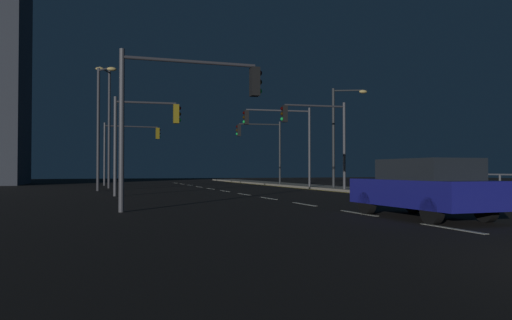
% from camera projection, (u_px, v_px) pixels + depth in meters
% --- Properties ---
extents(ground_plane, '(112.00, 112.00, 0.00)m').
position_uv_depth(ground_plane, '(265.00, 198.00, 22.56)').
color(ground_plane, black).
rests_on(ground_plane, ground).
extents(sidewalk_right, '(2.70, 77.00, 0.14)m').
position_uv_depth(sidewalk_right, '(407.00, 194.00, 24.90)').
color(sidewalk_right, '#9E937F').
rests_on(sidewalk_right, ground).
extents(lane_markings_center, '(0.14, 50.00, 0.01)m').
position_uv_depth(lane_markings_center, '(244.00, 194.00, 25.89)').
color(lane_markings_center, silver).
rests_on(lane_markings_center, ground).
extents(lane_edge_line, '(0.14, 53.00, 0.01)m').
position_uv_depth(lane_edge_line, '(334.00, 191.00, 29.17)').
color(lane_edge_line, gold).
rests_on(lane_edge_line, ground).
extents(car, '(1.90, 4.43, 1.57)m').
position_uv_depth(car, '(423.00, 187.00, 13.01)').
color(car, navy).
rests_on(car, ground).
extents(traffic_light_far_right, '(4.78, 0.62, 5.44)m').
position_uv_depth(traffic_light_far_right, '(281.00, 130.00, 33.43)').
color(traffic_light_far_right, '#4C4C51').
rests_on(traffic_light_far_right, sidewalk_right).
extents(traffic_light_near_left, '(4.68, 0.47, 5.20)m').
position_uv_depth(traffic_light_near_left, '(130.00, 141.00, 41.27)').
color(traffic_light_near_left, '#4C4C51').
rests_on(traffic_light_near_left, ground).
extents(traffic_light_mid_right, '(3.75, 0.61, 5.14)m').
position_uv_depth(traffic_light_mid_right, '(261.00, 140.00, 40.18)').
color(traffic_light_mid_right, '#2D3033').
rests_on(traffic_light_mid_right, sidewalk_right).
extents(traffic_light_overhead_east, '(3.27, 0.47, 4.88)m').
position_uv_depth(traffic_light_overhead_east, '(145.00, 127.00, 24.33)').
color(traffic_light_overhead_east, '#4C4C51').
rests_on(traffic_light_overhead_east, ground).
extents(traffic_light_near_right, '(4.02, 0.51, 5.15)m').
position_uv_depth(traffic_light_near_right, '(316.00, 127.00, 28.70)').
color(traffic_light_near_right, '#4C4C51').
rests_on(traffic_light_near_right, sidewalk_right).
extents(traffic_light_far_center, '(4.58, 0.34, 4.97)m').
position_uv_depth(traffic_light_far_center, '(189.00, 98.00, 15.53)').
color(traffic_light_far_center, '#4C4C51').
rests_on(traffic_light_far_center, ground).
extents(street_lamp_across_street, '(2.15, 1.05, 6.54)m').
position_uv_depth(street_lamp_across_street, '(340.00, 127.00, 32.36)').
color(street_lamp_across_street, '#2D3033').
rests_on(street_lamp_across_street, sidewalk_right).
extents(street_lamp_median, '(1.12, 1.47, 7.54)m').
position_uv_depth(street_lamp_median, '(101.00, 117.00, 29.87)').
color(street_lamp_median, '#38383D').
rests_on(street_lamp_median, ground).
extents(street_lamp_far_end, '(1.02, 1.94, 8.26)m').
position_uv_depth(street_lamp_far_end, '(108.00, 118.00, 34.06)').
color(street_lamp_far_end, '#38383D').
rests_on(street_lamp_far_end, ground).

